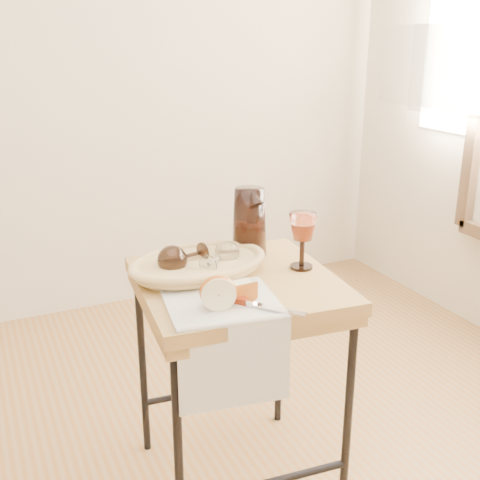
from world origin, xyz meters
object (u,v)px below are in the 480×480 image
wine_goblet (302,241)px  apple_half (218,292)px  side_table (237,384)px  goblet_lying_b (219,258)px  pitcher (249,222)px  goblet_lying_a (186,256)px  table_knife (255,303)px  bread_basket (199,267)px  tea_towel (221,302)px

wine_goblet → apple_half: bearing=-155.1°
side_table → goblet_lying_b: 0.40m
side_table → goblet_lying_b: (-0.03, 0.05, 0.40)m
goblet_lying_b → pitcher: pitcher is taller
side_table → goblet_lying_a: size_ratio=5.04×
table_knife → side_table: bearing=129.6°
goblet_lying_a → table_knife: (0.08, -0.29, -0.04)m
bread_basket → wine_goblet: (0.29, -0.08, 0.06)m
bread_basket → tea_towel: bearing=-101.0°
side_table → apple_half: 0.45m
pitcher → wine_goblet: pitcher is taller
bread_basket → apple_half: bearing=-105.8°
pitcher → wine_goblet: size_ratio=1.47×
apple_half → table_knife: (0.09, -0.03, -0.03)m
goblet_lying_a → side_table: bearing=129.0°
bread_basket → pitcher: 0.24m
wine_goblet → table_knife: (-0.25, -0.19, -0.07)m
side_table → pitcher: size_ratio=2.77×
goblet_lying_a → bread_basket: bearing=138.8°
tea_towel → pitcher: (0.22, 0.30, 0.10)m
goblet_lying_b → table_knife: size_ratio=0.49×
table_knife → pitcher: bearing=117.8°
wine_goblet → apple_half: 0.37m
bread_basket → goblet_lying_a: size_ratio=2.65×
side_table → goblet_lying_b: size_ratio=5.77×
tea_towel → wine_goblet: size_ratio=1.66×
goblet_lying_a → table_knife: size_ratio=0.56×
side_table → wine_goblet: bearing=-3.0°
goblet_lying_b → tea_towel: bearing=-147.9°
goblet_lying_a → pitcher: pitcher is taller
goblet_lying_a → goblet_lying_b: 0.09m
apple_half → table_knife: apple_half is taller
apple_half → table_knife: 0.10m
goblet_lying_a → apple_half: bearing=73.7°
apple_half → side_table: bearing=70.4°
bread_basket → side_table: bearing=-45.8°
tea_towel → goblet_lying_a: bearing=102.9°
goblet_lying_b → table_knife: bearing=-128.5°
side_table → bread_basket: 0.39m
pitcher → table_knife: (-0.16, -0.36, -0.09)m
tea_towel → pitcher: pitcher is taller
pitcher → table_knife: bearing=-125.0°
bread_basket → table_knife: 0.27m
goblet_lying_a → wine_goblet: 0.34m
tea_towel → wine_goblet: bearing=30.2°
pitcher → apple_half: size_ratio=2.69×
tea_towel → table_knife: 0.09m
side_table → wine_goblet: wine_goblet is taller
goblet_lying_b → wine_goblet: bearing=-50.9°
side_table → wine_goblet: (0.20, -0.01, 0.43)m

